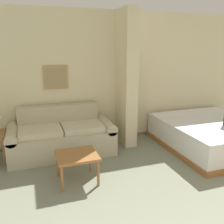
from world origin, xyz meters
name	(u,v)px	position (x,y,z in m)	size (l,w,h in m)	color
wall_back	(104,78)	(0.00, 4.18, 1.29)	(7.61, 0.16, 2.60)	beige
wall_partition_pillar	(126,79)	(0.34, 3.82, 1.30)	(0.24, 0.60, 2.60)	beige
couch	(62,137)	(-0.98, 3.70, 0.32)	(1.87, 0.84, 0.85)	#B7AD8E
coffee_table	(77,158)	(-0.90, 2.63, 0.37)	(0.59, 0.54, 0.42)	#996033
bed	(212,133)	(1.88, 3.09, 0.26)	(1.89, 2.00, 0.51)	#996033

